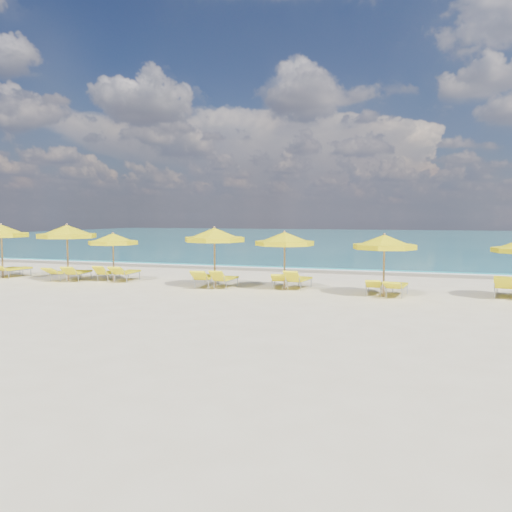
% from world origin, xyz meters
% --- Properties ---
extents(ground_plane, '(120.00, 120.00, 0.00)m').
position_xyz_m(ground_plane, '(0.00, 0.00, 0.00)').
color(ground_plane, beige).
extents(ocean, '(120.00, 80.00, 0.30)m').
position_xyz_m(ocean, '(0.00, 48.00, 0.00)').
color(ocean, '#16737C').
rests_on(ocean, ground).
extents(wet_sand_band, '(120.00, 2.60, 0.01)m').
position_xyz_m(wet_sand_band, '(0.00, 7.40, 0.00)').
color(wet_sand_band, tan).
rests_on(wet_sand_band, ground).
extents(foam_line, '(120.00, 1.20, 0.03)m').
position_xyz_m(foam_line, '(0.00, 8.20, 0.00)').
color(foam_line, white).
rests_on(foam_line, ground).
extents(whitecap_near, '(14.00, 0.36, 0.05)m').
position_xyz_m(whitecap_near, '(-6.00, 17.00, 0.00)').
color(whitecap_near, white).
rests_on(whitecap_near, ground).
extents(whitecap_far, '(18.00, 0.30, 0.05)m').
position_xyz_m(whitecap_far, '(8.00, 24.00, 0.00)').
color(whitecap_far, white).
rests_on(whitecap_far, ground).
extents(umbrella_0, '(3.32, 3.32, 2.59)m').
position_xyz_m(umbrella_0, '(-12.15, -0.30, 2.21)').
color(umbrella_0, '#A17850').
rests_on(umbrella_0, ground).
extents(umbrella_1, '(2.63, 2.63, 2.60)m').
position_xyz_m(umbrella_1, '(-8.34, -0.38, 2.22)').
color(umbrella_1, '#A17850').
rests_on(umbrella_1, ground).
extents(umbrella_2, '(2.83, 2.83, 2.22)m').
position_xyz_m(umbrella_2, '(-6.27, 0.10, 1.90)').
color(umbrella_2, '#A17850').
rests_on(umbrella_2, ground).
extents(umbrella_3, '(2.81, 2.81, 2.52)m').
position_xyz_m(umbrella_3, '(-1.19, -0.33, 2.15)').
color(umbrella_3, '#A17850').
rests_on(umbrella_3, ground).
extents(umbrella_4, '(2.93, 2.93, 2.37)m').
position_xyz_m(umbrella_4, '(1.67, 0.01, 2.02)').
color(umbrella_4, '#A17850').
rests_on(umbrella_4, ground).
extents(umbrella_5, '(2.54, 2.54, 2.32)m').
position_xyz_m(umbrella_5, '(5.54, -0.52, 1.98)').
color(umbrella_5, '#A17850').
rests_on(umbrella_5, ground).
extents(lounger_0_left, '(0.66, 1.70, 0.82)m').
position_xyz_m(lounger_0_left, '(-12.51, 0.26, 0.21)').
color(lounger_0_left, '#A5A8AD').
rests_on(lounger_0_left, ground).
extents(lounger_0_right, '(0.87, 2.00, 0.73)m').
position_xyz_m(lounger_0_right, '(-11.79, 0.10, 0.23)').
color(lounger_0_right, '#A5A8AD').
rests_on(lounger_0_right, ground).
extents(lounger_1_left, '(0.67, 1.89, 0.70)m').
position_xyz_m(lounger_1_left, '(-8.74, -0.18, 0.22)').
color(lounger_1_left, '#A5A8AD').
rests_on(lounger_1_left, ground).
extents(lounger_1_right, '(0.90, 1.93, 0.76)m').
position_xyz_m(lounger_1_right, '(-7.96, -0.13, 0.22)').
color(lounger_1_right, '#A5A8AD').
rests_on(lounger_1_right, ground).
extents(lounger_2_left, '(0.67, 1.66, 0.76)m').
position_xyz_m(lounger_2_left, '(-6.80, 0.46, 0.20)').
color(lounger_2_left, '#A5A8AD').
rests_on(lounger_2_left, ground).
extents(lounger_2_right, '(0.80, 2.02, 0.79)m').
position_xyz_m(lounger_2_right, '(-5.79, 0.42, 0.24)').
color(lounger_2_right, '#A5A8AD').
rests_on(lounger_2_right, ground).
extents(lounger_3_left, '(0.80, 1.99, 0.81)m').
position_xyz_m(lounger_3_left, '(-1.64, -0.16, 0.23)').
color(lounger_3_left, '#A5A8AD').
rests_on(lounger_3_left, ground).
extents(lounger_3_right, '(0.67, 1.77, 0.82)m').
position_xyz_m(lounger_3_right, '(-0.79, -0.14, 0.22)').
color(lounger_3_right, '#A5A8AD').
rests_on(lounger_3_right, ground).
extents(lounger_4_left, '(0.91, 1.87, 0.69)m').
position_xyz_m(lounger_4_left, '(1.32, 0.59, 0.21)').
color(lounger_4_left, '#A5A8AD').
rests_on(lounger_4_left, ground).
extents(lounger_4_right, '(0.85, 1.88, 0.85)m').
position_xyz_m(lounger_4_right, '(2.18, 0.45, 0.23)').
color(lounger_4_right, '#A5A8AD').
rests_on(lounger_4_right, ground).
extents(lounger_5_left, '(0.61, 1.74, 0.67)m').
position_xyz_m(lounger_5_left, '(5.17, 0.02, 0.20)').
color(lounger_5_left, '#A5A8AD').
rests_on(lounger_5_left, ground).
extents(lounger_5_right, '(0.86, 1.98, 0.68)m').
position_xyz_m(lounger_5_right, '(6.00, -0.20, 0.22)').
color(lounger_5_right, '#A5A8AD').
rests_on(lounger_5_right, ground).
extents(lounger_6_left, '(1.04, 2.10, 0.90)m').
position_xyz_m(lounger_6_left, '(9.76, 0.81, 0.25)').
color(lounger_6_left, '#A5A8AD').
rests_on(lounger_6_left, ground).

